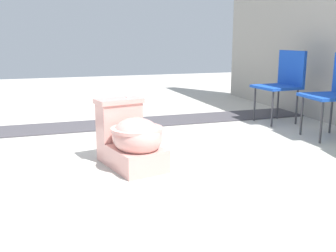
# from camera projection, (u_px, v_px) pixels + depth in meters

# --- Properties ---
(ground_plane) EXTENTS (14.00, 14.00, 0.00)m
(ground_plane) POSITION_uv_depth(u_px,v_px,m) (112.00, 158.00, 3.29)
(ground_plane) COLOR #B7B2A8
(gravel_strip) EXTENTS (0.56, 8.00, 0.01)m
(gravel_strip) POSITION_uv_depth(u_px,v_px,m) (135.00, 123.00, 4.60)
(gravel_strip) COLOR #423F44
(gravel_strip) RESTS_ON ground
(toilet) EXTENTS (0.70, 0.51, 0.52)m
(toilet) POSITION_uv_depth(u_px,v_px,m) (131.00, 139.00, 3.02)
(toilet) COLOR #E09E93
(toilet) RESTS_ON ground
(folding_chair_left) EXTENTS (0.47, 0.47, 0.83)m
(folding_chair_left) POSITION_uv_depth(u_px,v_px,m) (284.00, 79.00, 4.57)
(folding_chair_left) COLOR #1947B2
(folding_chair_left) RESTS_ON ground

